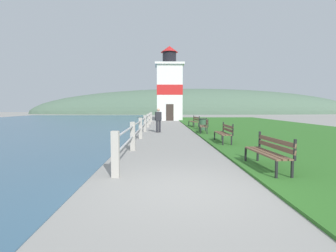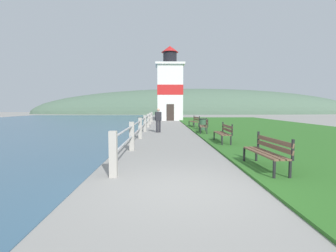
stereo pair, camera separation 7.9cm
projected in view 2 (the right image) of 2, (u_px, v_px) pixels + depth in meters
The scene contains 11 objects.
ground_plane at pixel (183, 190), 5.26m from camera, with size 160.00×160.00×0.00m, color gray.
grass_verge at pixel (271, 129), 19.40m from camera, with size 12.00×42.04×0.06m.
seawall_railing at pixel (145, 122), 17.55m from camera, with size 0.18×23.00×1.10m.
park_bench_near at pixel (268, 150), 6.81m from camera, with size 0.56×1.95×0.94m.
park_bench_midway at pixel (224, 132), 11.84m from camera, with size 0.48×1.76×0.94m.
park_bench_far at pixel (205, 125), 16.36m from camera, with size 0.67×1.79×0.94m.
park_bench_by_lighthouse at pixel (195, 121), 21.36m from camera, with size 0.69×1.92×0.94m.
lighthouse at pixel (170, 88), 32.93m from camera, with size 3.56×3.56×9.23m.
person_strolling at pixel (158, 119), 17.03m from camera, with size 0.42×0.30×1.57m.
trash_bin at pixel (203, 124), 18.50m from camera, with size 0.54×0.54×0.84m.
distant_hillside at pixel (197, 114), 63.30m from camera, with size 80.00×16.00×12.00m.
Camera 2 is at (-0.42, -5.14, 1.66)m, focal length 28.00 mm.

